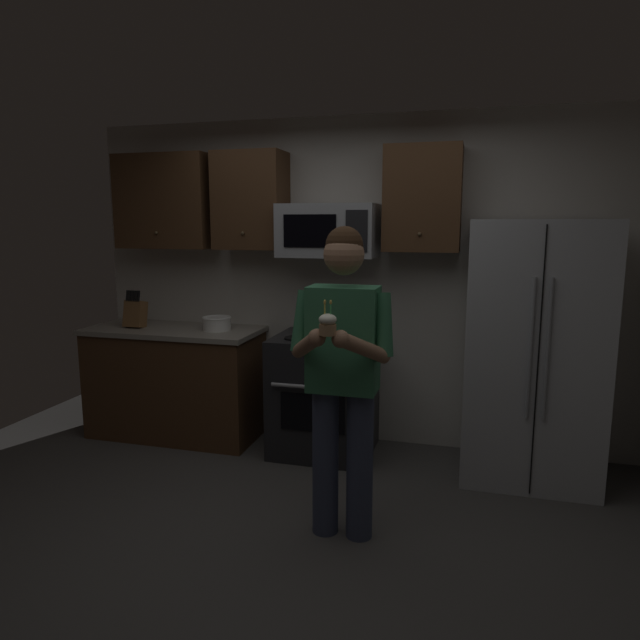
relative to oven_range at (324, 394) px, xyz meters
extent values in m
plane|color=#474442|center=(0.15, -1.36, -0.46)|extent=(6.00, 6.00, 0.00)
cube|color=beige|center=(0.15, 0.39, 0.84)|extent=(4.40, 0.10, 2.60)
cube|color=black|center=(0.00, 0.00, 0.00)|extent=(0.76, 0.66, 0.92)
cube|color=black|center=(0.00, -0.33, -0.04)|extent=(0.48, 0.01, 0.28)
cylinder|color=#99999E|center=(0.00, -0.36, 0.16)|extent=(0.60, 0.03, 0.03)
cylinder|color=black|center=(-0.18, -0.14, 0.46)|extent=(0.18, 0.18, 0.01)
cylinder|color=black|center=(0.18, -0.14, 0.46)|extent=(0.18, 0.18, 0.01)
cylinder|color=black|center=(-0.18, 0.14, 0.46)|extent=(0.18, 0.18, 0.01)
cylinder|color=black|center=(0.18, 0.14, 0.46)|extent=(0.18, 0.18, 0.01)
cube|color=#9EA0A5|center=(0.00, 0.12, 1.26)|extent=(0.74, 0.40, 0.40)
cube|color=black|center=(-0.09, -0.08, 1.26)|extent=(0.40, 0.01, 0.24)
cube|color=black|center=(0.26, -0.08, 1.26)|extent=(0.16, 0.01, 0.30)
cube|color=#B7BABF|center=(1.50, -0.04, 0.44)|extent=(0.90, 0.72, 1.80)
cylinder|color=gray|center=(1.45, -0.41, 0.54)|extent=(0.02, 0.02, 0.90)
cylinder|color=gray|center=(1.55, -0.41, 0.54)|extent=(0.02, 0.02, 0.90)
cube|color=black|center=(1.50, -0.40, 0.44)|extent=(0.01, 0.01, 1.74)
cube|color=#4C301C|center=(-1.40, 0.17, 1.49)|extent=(0.80, 0.34, 0.76)
sphere|color=brown|center=(-1.40, -0.01, 1.24)|extent=(0.03, 0.03, 0.03)
cube|color=#4C301C|center=(-0.65, 0.17, 1.49)|extent=(0.55, 0.34, 0.76)
sphere|color=brown|center=(-0.65, -0.01, 1.24)|extent=(0.03, 0.03, 0.03)
cube|color=#4C301C|center=(0.70, 0.17, 1.49)|extent=(0.55, 0.34, 0.76)
sphere|color=brown|center=(0.70, -0.01, 1.24)|extent=(0.03, 0.03, 0.03)
cube|color=#4C301C|center=(-1.30, 0.02, -0.02)|extent=(1.40, 0.62, 0.88)
cube|color=gray|center=(-1.30, 0.02, 0.44)|extent=(1.44, 0.66, 0.04)
cube|color=brown|center=(-1.62, -0.03, 0.57)|extent=(0.16, 0.15, 0.24)
cylinder|color=black|center=(-1.68, -0.05, 0.72)|extent=(0.02, 0.04, 0.09)
cylinder|color=black|center=(-1.65, -0.05, 0.72)|extent=(0.02, 0.04, 0.09)
cylinder|color=black|center=(-1.63, -0.05, 0.72)|extent=(0.02, 0.04, 0.09)
cylinder|color=black|center=(-1.61, -0.05, 0.72)|extent=(0.02, 0.04, 0.09)
cylinder|color=black|center=(-1.59, -0.05, 0.72)|extent=(0.02, 0.04, 0.09)
cylinder|color=black|center=(-1.57, -0.05, 0.72)|extent=(0.02, 0.04, 0.09)
cylinder|color=white|center=(-0.91, 0.03, 0.51)|extent=(0.23, 0.23, 0.10)
torus|color=white|center=(-0.91, 0.03, 0.56)|extent=(0.24, 0.24, 0.01)
cylinder|color=#383F59|center=(0.31, -1.15, -0.03)|extent=(0.15, 0.15, 0.86)
cylinder|color=#383F59|center=(0.51, -1.15, -0.03)|extent=(0.15, 0.15, 0.86)
cube|color=#33724C|center=(0.41, -1.15, 0.69)|extent=(0.38, 0.22, 0.58)
sphere|color=#A37556|center=(0.41, -1.15, 1.15)|extent=(0.22, 0.22, 0.22)
sphere|color=#382314|center=(0.41, -1.14, 1.20)|extent=(0.20, 0.20, 0.20)
cylinder|color=#33724C|center=(0.19, -1.18, 0.78)|extent=(0.15, 0.18, 0.35)
cylinder|color=#A37556|center=(0.26, -1.34, 0.69)|extent=(0.26, 0.33, 0.21)
sphere|color=#A37556|center=(0.35, -1.47, 0.76)|extent=(0.09, 0.09, 0.09)
cylinder|color=#33724C|center=(0.64, -1.18, 0.78)|extent=(0.15, 0.18, 0.35)
cylinder|color=#A37556|center=(0.56, -1.34, 0.69)|extent=(0.26, 0.33, 0.21)
sphere|color=#A37556|center=(0.47, -1.47, 0.76)|extent=(0.09, 0.09, 0.09)
cylinder|color=#A87F56|center=(0.41, -1.49, 0.80)|extent=(0.08, 0.08, 0.06)
ellipsoid|color=white|center=(0.41, -1.49, 0.85)|extent=(0.09, 0.09, 0.06)
cylinder|color=#4CBF66|center=(0.43, -1.49, 0.90)|extent=(0.01, 0.01, 0.06)
ellipsoid|color=#FFD159|center=(0.43, -1.49, 0.94)|extent=(0.01, 0.01, 0.02)
cylinder|color=#F2D84C|center=(0.40, -1.49, 0.90)|extent=(0.01, 0.01, 0.06)
ellipsoid|color=#FFD159|center=(0.40, -1.49, 0.94)|extent=(0.01, 0.01, 0.02)
camera|label=1|loc=(1.10, -4.11, 1.31)|focal=31.86mm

